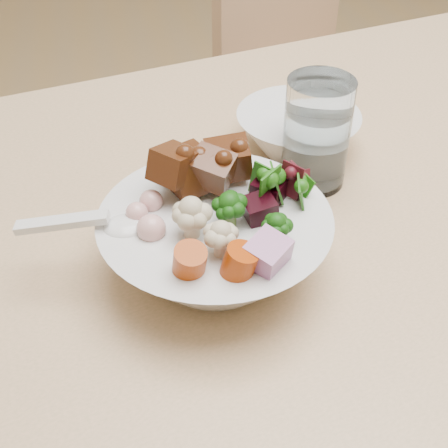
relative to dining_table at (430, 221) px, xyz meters
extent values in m
cube|color=tan|center=(0.16, 0.14, -0.66)|extent=(5.00, 6.00, 0.01)
cube|color=tan|center=(0.00, 0.00, 0.05)|extent=(1.69, 1.15, 0.04)
cube|color=tan|center=(0.14, 0.68, -0.20)|extent=(0.57, 0.57, 0.04)
cylinder|color=tan|center=(0.08, 0.44, -0.44)|extent=(0.03, 0.03, 0.43)
cylinder|color=tan|center=(0.38, 0.62, -0.44)|extent=(0.03, 0.03, 0.43)
cylinder|color=tan|center=(-0.10, 0.74, -0.44)|extent=(0.03, 0.03, 0.43)
cylinder|color=tan|center=(0.20, 0.92, -0.44)|extent=(0.03, 0.03, 0.43)
sphere|color=#0E3308|center=(-0.30, -0.12, 0.16)|extent=(0.04, 0.04, 0.04)
sphere|color=beige|center=(-0.34, -0.12, 0.16)|extent=(0.04, 0.04, 0.04)
cube|color=black|center=(-0.26, -0.09, 0.15)|extent=(0.04, 0.04, 0.03)
cube|color=#9F6090|center=(-0.28, -0.18, 0.15)|extent=(0.05, 0.05, 0.04)
cylinder|color=#A82E04|center=(-0.35, -0.17, 0.15)|extent=(0.04, 0.04, 0.03)
sphere|color=#DC9F9A|center=(-0.38, -0.11, 0.15)|extent=(0.03, 0.03, 0.03)
ellipsoid|color=silver|center=(-0.40, -0.10, 0.14)|extent=(0.06, 0.05, 0.02)
cube|color=silver|center=(-0.46, -0.08, 0.15)|extent=(0.09, 0.03, 0.02)
cylinder|color=white|center=(-0.17, 0.03, 0.14)|extent=(0.08, 0.08, 0.14)
cylinder|color=white|center=(-0.17, 0.03, 0.12)|extent=(0.07, 0.07, 0.09)
camera|label=1|loc=(-0.41, -0.57, 0.53)|focal=50.00mm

